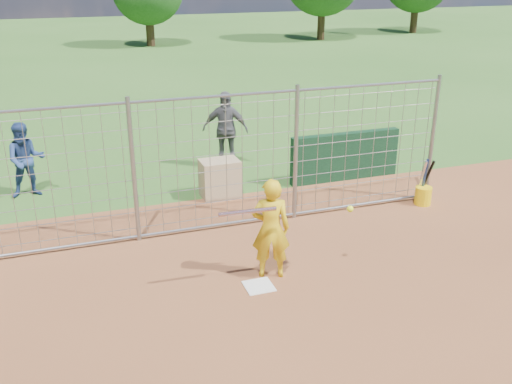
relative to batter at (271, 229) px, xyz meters
name	(u,v)px	position (x,y,z in m)	size (l,w,h in m)	color
ground	(255,280)	(-0.29, -0.07, -0.82)	(100.00, 100.00, 0.00)	#2D591E
home_plate	(259,286)	(-0.29, -0.27, -0.81)	(0.43, 0.43, 0.02)	silver
dugout_wall	(345,156)	(3.11, 3.53, -0.27)	(2.60, 0.20, 1.10)	#11381E
batter	(271,229)	(0.00, 0.00, 0.00)	(0.60, 0.39, 1.63)	gold
bystander_a	(26,160)	(-3.66, 4.81, -0.02)	(0.78, 0.61, 1.60)	navy
bystander_b	(225,130)	(0.80, 5.25, 0.11)	(1.09, 0.45, 1.86)	#525257
equipment_bin	(220,178)	(0.15, 3.48, -0.42)	(0.80, 0.55, 0.80)	tan
equipment_in_play	(274,211)	(-0.07, -0.29, 0.43)	(2.16, 0.13, 0.29)	silver
bucket_with_bats	(423,193)	(3.97, 1.68, -0.57)	(0.34, 0.39, 0.98)	yellow
backstop_fence	(218,165)	(-0.29, 1.93, 0.44)	(9.08, 0.08, 2.60)	gray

